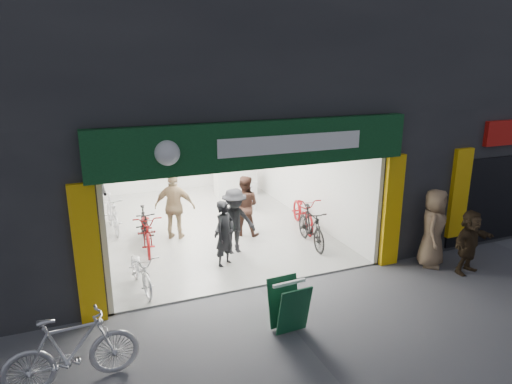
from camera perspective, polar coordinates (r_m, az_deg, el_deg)
ground at (r=9.77m, az=0.26°, el=-11.83°), size 60.00×60.00×0.00m
building at (r=13.63m, az=-4.25°, el=14.98°), size 17.00×10.27×8.00m
bike_left_front at (r=9.84m, az=-14.18°, el=-9.42°), size 0.73×1.64×0.83m
bike_left_midfront at (r=12.11m, az=-13.72°, el=-4.15°), size 0.49×1.60×0.95m
bike_left_midback at (r=11.71m, az=-13.41°, el=-4.69°), size 0.88×1.99×1.01m
bike_left_back at (r=13.14m, az=-17.53°, el=-2.59°), size 0.63×1.80×1.06m
bike_right_front at (r=11.68m, az=6.91°, el=-4.36°), size 0.69×1.76×1.03m
bike_right_mid at (r=12.87m, az=5.93°, el=-2.47°), size 1.00×1.97×0.99m
bike_right_back at (r=14.76m, az=-0.97°, el=-0.02°), size 0.57×1.61×0.95m
parked_bike at (r=7.44m, az=-22.04°, el=-17.85°), size 1.92×0.64×1.14m
customer_a at (r=10.42m, az=-3.92°, el=-5.26°), size 0.68×0.63×1.57m
customer_b at (r=12.17m, az=-1.49°, el=-1.78°), size 1.02×0.96×1.67m
customer_c at (r=11.03m, az=-2.72°, el=-3.75°), size 1.12×0.70×1.66m
customer_d at (r=12.06m, az=-10.12°, el=-1.83°), size 1.16×0.88×1.82m
pedestrian_near at (r=11.15m, az=21.27°, el=-4.21°), size 1.05×1.04×1.83m
pedestrian_far at (r=11.16m, az=25.11°, el=-5.66°), size 1.41×0.73×1.46m
sandwich_board at (r=8.17m, az=4.11°, el=-13.88°), size 0.62×0.63×0.91m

